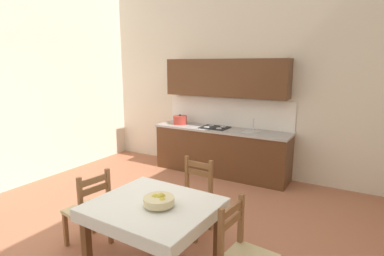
{
  "coord_description": "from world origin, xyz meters",
  "views": [
    {
      "loc": [
        2.35,
        -2.72,
        2.09
      ],
      "look_at": [
        0.13,
        1.07,
        1.2
      ],
      "focal_mm": 29.18,
      "sensor_mm": 36.0,
      "label": 1
    }
  ],
  "objects_px": {
    "dining_chair_tv_side": "(89,211)",
    "dining_chair_kitchen_side": "(193,198)",
    "kitchen_cabinetry": "(222,130)",
    "dining_table": "(154,216)",
    "fruit_bowl": "(159,201)"
  },
  "relations": [
    {
      "from": "dining_table",
      "to": "dining_chair_kitchen_side",
      "type": "relative_size",
      "value": 1.31
    },
    {
      "from": "dining_chair_tv_side",
      "to": "dining_chair_kitchen_side",
      "type": "distance_m",
      "value": 1.25
    },
    {
      "from": "dining_chair_kitchen_side",
      "to": "fruit_bowl",
      "type": "bearing_deg",
      "value": -79.86
    },
    {
      "from": "dining_chair_kitchen_side",
      "to": "fruit_bowl",
      "type": "xyz_separation_m",
      "value": [
        0.17,
        -0.93,
        0.37
      ]
    },
    {
      "from": "dining_chair_tv_side",
      "to": "fruit_bowl",
      "type": "height_order",
      "value": "dining_chair_tv_side"
    },
    {
      "from": "kitchen_cabinetry",
      "to": "dining_chair_tv_side",
      "type": "distance_m",
      "value": 3.11
    },
    {
      "from": "fruit_bowl",
      "to": "dining_table",
      "type": "bearing_deg",
      "value": 164.35
    },
    {
      "from": "kitchen_cabinetry",
      "to": "dining_chair_kitchen_side",
      "type": "height_order",
      "value": "kitchen_cabinetry"
    },
    {
      "from": "kitchen_cabinetry",
      "to": "dining_chair_tv_side",
      "type": "height_order",
      "value": "kitchen_cabinetry"
    },
    {
      "from": "kitchen_cabinetry",
      "to": "fruit_bowl",
      "type": "height_order",
      "value": "kitchen_cabinetry"
    },
    {
      "from": "kitchen_cabinetry",
      "to": "dining_chair_tv_side",
      "type": "bearing_deg",
      "value": -94.49
    },
    {
      "from": "dining_table",
      "to": "dining_chair_kitchen_side",
      "type": "distance_m",
      "value": 0.92
    },
    {
      "from": "dining_chair_kitchen_side",
      "to": "dining_chair_tv_side",
      "type": "bearing_deg",
      "value": -133.53
    },
    {
      "from": "dining_chair_kitchen_side",
      "to": "fruit_bowl",
      "type": "distance_m",
      "value": 1.01
    },
    {
      "from": "dining_table",
      "to": "dining_chair_tv_side",
      "type": "xyz_separation_m",
      "value": [
        -0.94,
        -0.0,
        -0.18
      ]
    }
  ]
}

